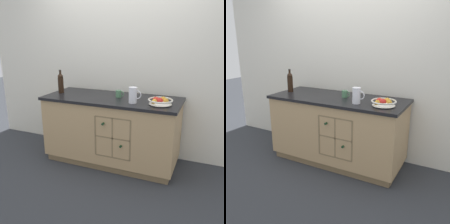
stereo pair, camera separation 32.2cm
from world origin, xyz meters
The scene contains 7 objects.
ground_plane centered at (0.00, 0.00, 0.00)m, with size 14.00×14.00×0.00m, color #2D3035.
back_wall centered at (0.00, 0.41, 1.27)m, with size 4.40×0.06×2.55m, color silver.
kitchen_island centered at (0.00, 0.00, 0.45)m, with size 1.74×0.74×0.88m.
fruit_bowl centered at (0.64, -0.11, 0.93)m, with size 0.28×0.28×0.09m.
white_pitcher centered at (0.33, -0.16, 0.98)m, with size 0.15×0.10×0.19m.
ceramic_mug centered at (0.08, 0.04, 0.93)m, with size 0.11×0.07×0.09m.
standing_wine_bottle centered at (-0.75, -0.01, 1.02)m, with size 0.08×0.08×0.31m.
Camera 2 is at (1.48, -2.71, 1.63)m, focal length 40.00 mm.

